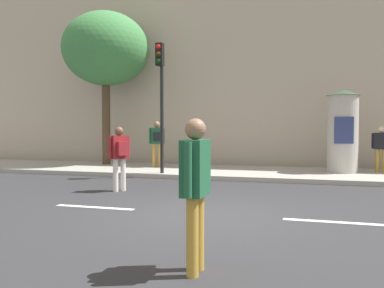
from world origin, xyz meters
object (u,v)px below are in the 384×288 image
object	(u,v)px
traffic_light	(161,87)
pedestrian_with_backpack	(195,181)
pedestrian_near_pole	(120,153)
street_tree	(106,50)
pedestrian_in_light_jacket	(157,140)
pedestrian_with_bag	(381,145)
poster_column	(343,131)

from	to	relation	value
traffic_light	pedestrian_with_backpack	bearing A→B (deg)	-66.65
pedestrian_with_backpack	pedestrian_near_pole	bearing A→B (deg)	124.23
street_tree	pedestrian_in_light_jacket	bearing A→B (deg)	-14.12
street_tree	pedestrian_in_light_jacket	world-z (taller)	street_tree
pedestrian_with_backpack	pedestrian_with_bag	world-z (taller)	pedestrian_with_backpack
pedestrian_near_pole	pedestrian_with_backpack	bearing A→B (deg)	-55.77
pedestrian_near_pole	pedestrian_with_bag	world-z (taller)	pedestrian_with_bag
pedestrian_with_backpack	pedestrian_in_light_jacket	size ratio (longest dim) A/B	0.99
pedestrian_near_pole	poster_column	bearing A→B (deg)	41.24
poster_column	pedestrian_with_bag	world-z (taller)	poster_column
poster_column	pedestrian_with_bag	xyz separation A→B (m)	(1.28, 0.33, -0.52)
pedestrian_with_bag	pedestrian_in_light_jacket	size ratio (longest dim) A/B	0.88
poster_column	street_tree	xyz separation A→B (m)	(-9.44, 0.61, 3.41)
pedestrian_with_backpack	pedestrian_near_pole	world-z (taller)	pedestrian_with_backpack
pedestrian_near_pole	pedestrian_with_bag	distance (m)	9.06
pedestrian_near_pole	pedestrian_with_bag	bearing A→B (deg)	37.51
street_tree	pedestrian_in_light_jacket	size ratio (longest dim) A/B	3.57
poster_column	pedestrian_in_light_jacket	bearing A→B (deg)	-179.76
poster_column	pedestrian_in_light_jacket	xyz separation A→B (m)	(-6.88, -0.03, -0.36)
street_tree	pedestrian_with_bag	world-z (taller)	street_tree
traffic_light	street_tree	bearing A→B (deg)	142.27
poster_column	pedestrian_near_pole	size ratio (longest dim) A/B	1.67
pedestrian_with_bag	pedestrian_in_light_jacket	bearing A→B (deg)	-177.45
traffic_light	pedestrian_with_backpack	size ratio (longest dim) A/B	2.45
street_tree	pedestrian_in_light_jacket	xyz separation A→B (m)	(2.56, -0.64, -3.78)
pedestrian_near_pole	street_tree	bearing A→B (deg)	121.32
pedestrian_near_pole	traffic_light	bearing A→B (deg)	90.06
pedestrian_in_light_jacket	street_tree	bearing A→B (deg)	165.88
poster_column	street_tree	size ratio (longest dim) A/B	0.44
pedestrian_with_backpack	pedestrian_near_pole	xyz separation A→B (m)	(-3.62, 5.32, -0.04)
traffic_light	pedestrian_in_light_jacket	xyz separation A→B (m)	(-0.96, 2.08, -1.84)
street_tree	pedestrian_near_pole	bearing A→B (deg)	-58.68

